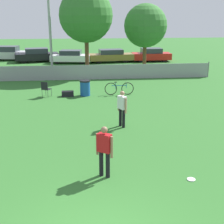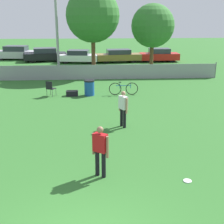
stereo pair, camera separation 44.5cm
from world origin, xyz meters
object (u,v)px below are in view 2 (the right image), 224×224
(gear_bag_sideline, at_px, (72,93))
(parked_car_dark, at_px, (45,55))
(bicycle_sideline, at_px, (124,89))
(trash_bin, at_px, (89,88))
(parked_car_tan, at_px, (119,56))
(parked_car_silver, at_px, (16,53))
(tree_far_right, at_px, (153,26))
(folding_chair_sideline, at_px, (50,88))
(tree_near_pole, at_px, (93,15))
(parked_car_white, at_px, (79,56))
(light_pole, at_px, (56,5))
(player_thrower_red, at_px, (100,148))
(parked_car_red, at_px, (159,55))
(player_receiver_white, at_px, (123,107))
(frisbee_disc, at_px, (187,181))

(gear_bag_sideline, relative_size, parked_car_dark, 0.15)
(bicycle_sideline, relative_size, parked_car_dark, 0.39)
(trash_bin, distance_m, parked_car_tan, 13.90)
(bicycle_sideline, relative_size, trash_bin, 1.91)
(parked_car_silver, bearing_deg, tree_far_right, -22.85)
(folding_chair_sideline, relative_size, gear_bag_sideline, 1.33)
(bicycle_sideline, relative_size, gear_bag_sideline, 2.54)
(folding_chair_sideline, distance_m, bicycle_sideline, 4.41)
(tree_near_pole, xyz_separation_m, bicycle_sideline, (1.74, -6.87, -4.23))
(parked_car_white, bearing_deg, parked_car_dark, 168.26)
(light_pole, distance_m, player_thrower_red, 17.52)
(parked_car_tan, bearing_deg, player_thrower_red, -102.17)
(tree_far_right, distance_m, folding_chair_sideline, 12.27)
(bicycle_sideline, height_order, parked_car_dark, parked_car_dark)
(player_thrower_red, bearing_deg, tree_far_right, 109.83)
(trash_bin, height_order, gear_bag_sideline, trash_bin)
(parked_car_red, bearing_deg, parked_car_tan, -175.92)
(gear_bag_sideline, bearing_deg, tree_near_pole, 78.67)
(trash_bin, relative_size, parked_car_silver, 0.20)
(player_receiver_white, height_order, frisbee_disc, player_receiver_white)
(tree_near_pole, xyz_separation_m, parked_car_white, (-1.45, 6.60, -3.98))
(parked_car_white, xyz_separation_m, parked_car_red, (8.35, 0.41, 0.02))
(light_pole, relative_size, player_receiver_white, 5.72)
(parked_car_dark, bearing_deg, bicycle_sideline, -75.20)
(light_pole, height_order, parked_car_red, light_pole)
(parked_car_dark, relative_size, parked_car_tan, 0.98)
(bicycle_sideline, bearing_deg, player_receiver_white, -94.88)
(player_receiver_white, bearing_deg, gear_bag_sideline, 174.01)
(bicycle_sideline, height_order, parked_car_white, parked_car_white)
(tree_near_pole, height_order, gear_bag_sideline, tree_near_pole)
(parked_car_silver, bearing_deg, parked_car_white, -16.80)
(gear_bag_sideline, bearing_deg, trash_bin, 4.01)
(tree_near_pole, bearing_deg, gear_bag_sideline, -101.33)
(bicycle_sideline, bearing_deg, player_thrower_red, -98.61)
(trash_bin, distance_m, gear_bag_sideline, 1.10)
(parked_car_silver, bearing_deg, player_thrower_red, -65.90)
(light_pole, xyz_separation_m, parked_car_white, (1.35, 6.71, -4.73))
(frisbee_disc, height_order, bicycle_sideline, bicycle_sideline)
(parked_car_dark, bearing_deg, parked_car_white, -29.55)
(player_thrower_red, distance_m, bicycle_sideline, 10.12)
(parked_car_dark, bearing_deg, trash_bin, -82.20)
(light_pole, bearing_deg, parked_car_red, 36.31)
(trash_bin, xyz_separation_m, parked_car_silver, (-7.97, 16.41, 0.23))
(light_pole, distance_m, tree_near_pole, 2.90)
(tree_near_pole, distance_m, gear_bag_sideline, 8.34)
(light_pole, xyz_separation_m, gear_bag_sideline, (1.41, -6.80, -5.21))
(tree_near_pole, xyz_separation_m, trash_bin, (-0.34, -6.84, -4.15))
(tree_near_pole, distance_m, parked_car_tan, 8.26)
(frisbee_disc, distance_m, gear_bag_sideline, 11.12)
(light_pole, relative_size, parked_car_silver, 1.98)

